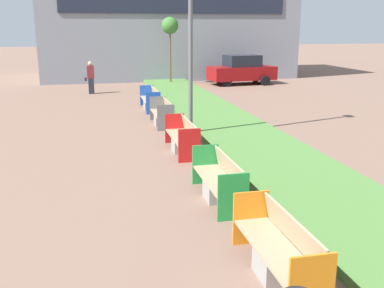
# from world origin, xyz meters

# --- Properties ---
(planter_grass_strip) EXTENTS (2.80, 120.00, 0.18)m
(planter_grass_strip) POSITION_xyz_m (3.20, 12.00, 0.09)
(planter_grass_strip) COLOR #4C7A38
(planter_grass_strip) RESTS_ON ground
(building_backdrop) EXTENTS (17.59, 8.40, 9.10)m
(building_backdrop) POSITION_xyz_m (4.00, 35.97, 4.55)
(building_backdrop) COLOR gray
(building_backdrop) RESTS_ON ground
(bench_orange_frame) EXTENTS (0.65, 2.23, 0.94)m
(bench_orange_frame) POSITION_xyz_m (0.94, 7.55, 0.37)
(bench_orange_frame) COLOR gray
(bench_orange_frame) RESTS_ON ground
(bench_green_frame) EXTENTS (0.65, 2.20, 0.94)m
(bench_green_frame) POSITION_xyz_m (0.94, 10.69, 0.37)
(bench_green_frame) COLOR gray
(bench_green_frame) RESTS_ON ground
(bench_red_frame) EXTENTS (0.65, 2.24, 0.94)m
(bench_red_frame) POSITION_xyz_m (0.94, 14.60, 0.37)
(bench_red_frame) COLOR gray
(bench_red_frame) RESTS_ON ground
(bench_grey_frame) EXTENTS (0.65, 2.00, 0.94)m
(bench_grey_frame) POSITION_xyz_m (0.94, 18.40, 0.37)
(bench_grey_frame) COLOR gray
(bench_grey_frame) RESTS_ON ground
(bench_blue_frame) EXTENTS (0.65, 2.37, 0.94)m
(bench_blue_frame) POSITION_xyz_m (0.94, 21.79, 0.38)
(bench_blue_frame) COLOR gray
(bench_blue_frame) RESTS_ON ground
(sapling_tree_far) EXTENTS (1.05, 1.05, 4.18)m
(sapling_tree_far) POSITION_xyz_m (3.35, 30.35, 3.60)
(sapling_tree_far) COLOR brown
(sapling_tree_far) RESTS_ON ground
(pedestrian_walking) EXTENTS (0.53, 0.24, 1.77)m
(pedestrian_walking) POSITION_xyz_m (-1.62, 27.30, 0.91)
(pedestrian_walking) COLOR #232633
(pedestrian_walking) RESTS_ON ground
(parked_car_distant) EXTENTS (4.37, 2.22, 1.86)m
(parked_car_distant) POSITION_xyz_m (7.82, 29.47, 0.91)
(parked_car_distant) COLOR maroon
(parked_car_distant) RESTS_ON ground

